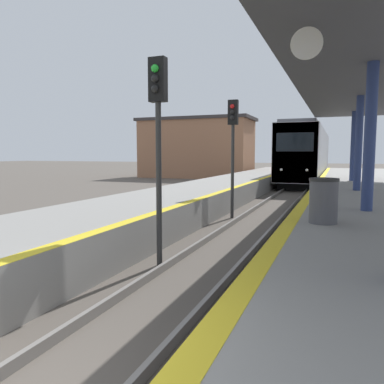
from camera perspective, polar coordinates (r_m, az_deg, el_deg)
name	(u,v)px	position (r m, az deg, el deg)	size (l,w,h in m)	color
train	(308,155)	(35.48, 17.29, 5.47)	(2.81, 22.89, 4.64)	black
signal_near	(158,122)	(7.95, -5.20, 10.55)	(0.36, 0.31, 4.38)	#2D2D2D
signal_mid	(233,136)	(14.06, 6.24, 8.47)	(0.36, 0.31, 4.38)	#2D2D2D
station_canopy	(366,83)	(13.71, 24.95, 14.85)	(4.41, 23.35, 3.96)	navy
trash_bin	(323,201)	(8.39, 19.39, -1.24)	(0.61, 0.61, 0.96)	#4C4C51
station_building	(197,148)	(38.69, 0.69, 6.74)	(11.61, 5.41, 6.04)	#9E6B4C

